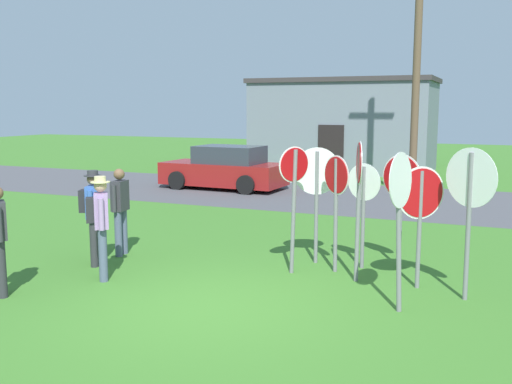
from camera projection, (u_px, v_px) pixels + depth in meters
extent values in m
plane|color=#3D7528|center=(207.00, 308.00, 8.30)|extent=(80.00, 80.00, 0.00)
cube|color=#4C4C51|center=(367.00, 198.00, 18.13)|extent=(60.00, 6.40, 0.01)
cube|color=slate|center=(344.00, 127.00, 26.07)|extent=(7.77, 4.12, 3.88)
cube|color=#383333|center=(345.00, 81.00, 25.77)|extent=(7.97, 4.32, 0.20)
cube|color=black|center=(331.00, 150.00, 24.30)|extent=(1.10, 0.08, 2.10)
cylinder|color=brown|center=(417.00, 54.00, 17.96)|extent=(0.24, 0.24, 8.96)
cube|color=maroon|center=(223.00, 174.00, 20.28)|extent=(4.37, 1.98, 0.76)
cube|color=#2D333D|center=(230.00, 155.00, 20.07)|extent=(2.30, 1.62, 0.60)
cylinder|color=black|center=(177.00, 180.00, 20.07)|extent=(0.65, 0.25, 0.64)
cylinder|color=black|center=(204.00, 175.00, 21.68)|extent=(0.65, 0.25, 0.64)
cylinder|color=black|center=(246.00, 185.00, 18.94)|extent=(0.65, 0.25, 0.64)
cylinder|color=black|center=(268.00, 179.00, 20.55)|extent=(0.65, 0.25, 0.64)
cylinder|color=slate|center=(294.00, 212.00, 9.85)|extent=(0.17, 0.15, 2.15)
cylinder|color=white|center=(294.00, 165.00, 9.73)|extent=(0.38, 0.53, 0.61)
cylinder|color=#B70F14|center=(294.00, 165.00, 9.72)|extent=(0.35, 0.49, 0.57)
cylinder|color=slate|center=(419.00, 230.00, 9.08)|extent=(0.10, 0.10, 1.88)
cylinder|color=white|center=(421.00, 193.00, 8.99)|extent=(0.64, 0.55, 0.83)
cylinder|color=#B70F14|center=(421.00, 193.00, 8.98)|extent=(0.60, 0.51, 0.77)
cylinder|color=slate|center=(399.00, 235.00, 8.02)|extent=(0.17, 0.10, 2.19)
cylinder|color=white|center=(401.00, 180.00, 7.91)|extent=(0.22, 0.77, 0.78)
cylinder|color=#B70F14|center=(400.00, 180.00, 7.91)|extent=(0.21, 0.71, 0.72)
cylinder|color=slate|center=(358.00, 214.00, 9.41)|extent=(0.11, 0.10, 2.26)
cylinder|color=white|center=(359.00, 163.00, 9.29)|extent=(0.25, 0.67, 0.71)
cylinder|color=#B70F14|center=(359.00, 163.00, 9.29)|extent=(0.23, 0.62, 0.65)
cylinder|color=slate|center=(316.00, 208.00, 10.55)|extent=(0.09, 0.09, 2.06)
cylinder|color=white|center=(317.00, 171.00, 10.45)|extent=(0.76, 0.42, 0.86)
cylinder|color=#B70F14|center=(317.00, 171.00, 10.46)|extent=(0.71, 0.39, 0.80)
cylinder|color=slate|center=(468.00, 227.00, 8.49)|extent=(0.11, 0.11, 2.21)
cylinder|color=white|center=(471.00, 178.00, 8.38)|extent=(0.74, 0.51, 0.88)
cylinder|color=#B70F14|center=(471.00, 178.00, 8.38)|extent=(0.68, 0.47, 0.81)
cylinder|color=slate|center=(400.00, 213.00, 10.26)|extent=(0.09, 0.09, 1.97)
cylinder|color=white|center=(402.00, 177.00, 10.17)|extent=(0.73, 0.38, 0.81)
cylinder|color=#B70F14|center=(401.00, 177.00, 10.16)|extent=(0.68, 0.35, 0.75)
cylinder|color=slate|center=(363.00, 218.00, 10.22)|extent=(0.09, 0.09, 1.83)
cylinder|color=white|center=(364.00, 182.00, 10.12)|extent=(0.62, 0.23, 0.66)
cylinder|color=#B70F14|center=(364.00, 182.00, 10.13)|extent=(0.58, 0.22, 0.61)
cylinder|color=slate|center=(336.00, 216.00, 9.97)|extent=(0.11, 0.11, 1.99)
cylinder|color=white|center=(337.00, 175.00, 9.87)|extent=(0.55, 0.43, 0.68)
cylinder|color=#B70F14|center=(336.00, 175.00, 9.86)|extent=(0.51, 0.40, 0.63)
cylinder|color=#4C5670|center=(124.00, 232.00, 11.29)|extent=(0.14, 0.14, 0.88)
cylinder|color=#4C5670|center=(118.00, 234.00, 11.08)|extent=(0.14, 0.14, 0.88)
cube|color=#333338|center=(120.00, 196.00, 11.08)|extent=(0.27, 0.39, 0.58)
cylinder|color=#333338|center=(126.00, 195.00, 11.31)|extent=(0.09, 0.09, 0.52)
cylinder|color=#333338|center=(114.00, 199.00, 10.85)|extent=(0.09, 0.09, 0.52)
sphere|color=brown|center=(119.00, 174.00, 11.02)|extent=(0.21, 0.21, 0.21)
cylinder|color=#4C5670|center=(103.00, 252.00, 9.70)|extent=(0.14, 0.14, 0.88)
cylinder|color=#4C5670|center=(103.00, 255.00, 9.49)|extent=(0.14, 0.14, 0.88)
cube|color=#9E7AB2|center=(101.00, 211.00, 9.48)|extent=(0.39, 0.42, 0.58)
cylinder|color=#9E7AB2|center=(101.00, 209.00, 9.72)|extent=(0.09, 0.09, 0.52)
cylinder|color=#9E7AB2|center=(101.00, 214.00, 9.26)|extent=(0.09, 0.09, 0.52)
sphere|color=tan|center=(100.00, 186.00, 9.42)|extent=(0.21, 0.21, 0.21)
cylinder|color=beige|center=(100.00, 182.00, 9.42)|extent=(0.32, 0.31, 0.02)
cylinder|color=beige|center=(100.00, 179.00, 9.41)|extent=(0.19, 0.19, 0.09)
cube|color=#232328|center=(90.00, 210.00, 9.44)|extent=(0.27, 0.29, 0.40)
cylinder|color=#2D2D33|center=(97.00, 240.00, 10.57)|extent=(0.14, 0.14, 0.88)
cylinder|color=#2D2D33|center=(94.00, 243.00, 10.35)|extent=(0.14, 0.14, 0.88)
cube|color=#3860B7|center=(94.00, 202.00, 10.36)|extent=(0.35, 0.42, 0.58)
cylinder|color=#3860B7|center=(97.00, 201.00, 10.60)|extent=(0.09, 0.09, 0.52)
cylinder|color=#3860B7|center=(90.00, 205.00, 10.12)|extent=(0.09, 0.09, 0.52)
sphere|color=brown|center=(93.00, 179.00, 10.30)|extent=(0.21, 0.21, 0.21)
cylinder|color=#333338|center=(93.00, 176.00, 10.29)|extent=(0.32, 0.31, 0.02)
cylinder|color=#333338|center=(93.00, 173.00, 10.28)|extent=(0.19, 0.19, 0.09)
cube|color=#232328|center=(84.00, 201.00, 10.35)|extent=(0.23, 0.29, 0.40)
cylinder|color=#2D2D33|center=(0.00, 266.00, 8.87)|extent=(0.14, 0.14, 0.88)
cylinder|color=#2D2D33|center=(2.00, 269.00, 8.68)|extent=(0.14, 0.14, 0.88)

